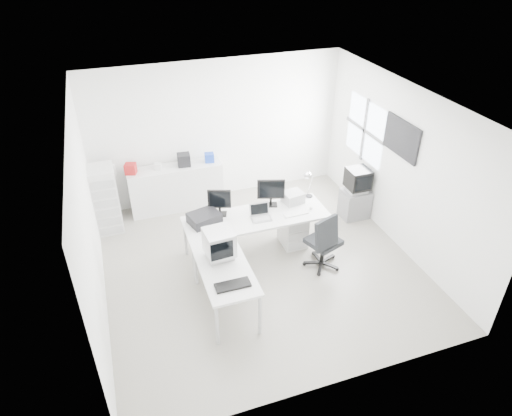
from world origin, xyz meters
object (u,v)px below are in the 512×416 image
object	(u,v)px
laptop	(261,213)
office_chair	(324,239)
lcd_monitor_large	(271,193)
inkjet_printer	(204,218)
side_desk	(226,288)
crt_monitor	(219,245)
laser_printer	(293,197)
lcd_monitor_small	(219,202)
main_desk	(256,235)
drawer_pedestal	(293,229)
sideboard	(176,187)
tv_cabinet	(355,204)
crt_tv	(358,181)
filing_cabinet	(106,199)

from	to	relation	value
laptop	office_chair	distance (m)	1.10
office_chair	lcd_monitor_large	bearing A→B (deg)	101.56
inkjet_printer	laptop	size ratio (longest dim) A/B	1.31
lcd_monitor_large	laptop	distance (m)	0.48
laptop	side_desk	bearing A→B (deg)	-127.89
crt_monitor	laser_printer	bearing A→B (deg)	29.85
lcd_monitor_small	crt_monitor	size ratio (longest dim) A/B	1.08
main_desk	lcd_monitor_large	distance (m)	0.75
side_desk	lcd_monitor_small	bearing A→B (deg)	77.47
lcd_monitor_large	office_chair	xyz separation A→B (m)	(0.57, -0.93, -0.45)
laptop	laser_printer	bearing A→B (deg)	28.66
drawer_pedestal	laptop	size ratio (longest dim) A/B	1.63
lcd_monitor_small	sideboard	world-z (taller)	lcd_monitor_small
laser_printer	tv_cabinet	world-z (taller)	laser_printer
main_desk	lcd_monitor_large	world-z (taller)	lcd_monitor_large
main_desk	crt_tv	xyz separation A→B (m)	(2.17, 0.48, 0.41)
lcd_monitor_small	laser_printer	xyz separation A→B (m)	(1.30, -0.03, -0.14)
office_chair	filing_cabinet	distance (m)	3.96
crt_monitor	office_chair	size ratio (longest dim) A/B	0.41
main_desk	laser_printer	bearing A→B (deg)	16.35
inkjet_printer	lcd_monitor_large	xyz separation A→B (m)	(1.20, 0.15, 0.16)
inkjet_printer	office_chair	size ratio (longest dim) A/B	0.45
lcd_monitor_small	office_chair	distance (m)	1.80
inkjet_printer	office_chair	distance (m)	1.96
inkjet_printer	crt_monitor	size ratio (longest dim) A/B	1.08
crt_monitor	crt_tv	distance (m)	3.31
drawer_pedestal	office_chair	world-z (taller)	office_chair
laser_printer	office_chair	distance (m)	0.96
drawer_pedestal	crt_monitor	distance (m)	1.91
sideboard	office_chair	bearing A→B (deg)	-53.33
sideboard	laptop	bearing A→B (deg)	-62.35
lcd_monitor_large	tv_cabinet	world-z (taller)	lcd_monitor_large
inkjet_printer	drawer_pedestal	bearing A→B (deg)	-17.78
main_desk	side_desk	xyz separation A→B (m)	(-0.85, -1.10, 0.00)
office_chair	side_desk	bearing A→B (deg)	173.24
filing_cabinet	office_chair	bearing A→B (deg)	-34.79
crt_monitor	office_chair	world-z (taller)	crt_monitor
lcd_monitor_large	filing_cabinet	bearing A→B (deg)	171.03
office_chair	sideboard	xyz separation A→B (m)	(-1.93, 2.59, -0.09)
filing_cabinet	main_desk	bearing A→B (deg)	-34.19
inkjet_printer	crt_tv	bearing A→B (deg)	-8.80
side_desk	tv_cabinet	world-z (taller)	side_desk
inkjet_printer	filing_cabinet	size ratio (longest dim) A/B	0.38
lcd_monitor_small	laser_printer	distance (m)	1.31
laptop	sideboard	xyz separation A→B (m)	(-1.05, 2.01, -0.42)
tv_cabinet	crt_tv	world-z (taller)	crt_tv
tv_cabinet	side_desk	bearing A→B (deg)	-152.43
side_desk	inkjet_printer	bearing A→B (deg)	90.00
laptop	sideboard	bearing A→B (deg)	121.75
inkjet_printer	crt_monitor	bearing A→B (deg)	-105.94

